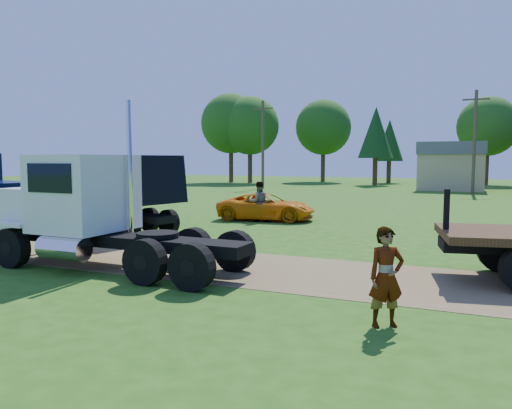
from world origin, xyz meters
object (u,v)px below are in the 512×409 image
at_px(white_semi_tractor, 86,210).
at_px(orange_pickup, 266,207).
at_px(spectator_a, 386,277).
at_px(black_dump_truck, 113,190).

distance_m(white_semi_tractor, orange_pickup, 12.05).
bearing_deg(white_semi_tractor, spectator_a, -11.12).
bearing_deg(spectator_a, black_dump_truck, 114.71).
bearing_deg(black_dump_truck, spectator_a, -16.21).
xyz_separation_m(white_semi_tractor, black_dump_truck, (-3.79, 5.76, 0.15)).
relative_size(black_dump_truck, spectator_a, 4.09).
bearing_deg(spectator_a, white_semi_tractor, 133.87).
bearing_deg(black_dump_truck, white_semi_tractor, -41.42).
height_order(white_semi_tractor, black_dump_truck, white_semi_tractor).
xyz_separation_m(white_semi_tractor, spectator_a, (8.74, -1.91, -0.69)).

